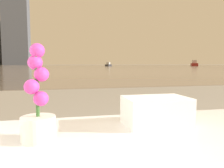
% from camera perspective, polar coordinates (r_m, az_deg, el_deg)
% --- Properties ---
extents(potted_orchid, '(0.12, 0.12, 0.33)m').
position_cam_1_polar(potted_orchid, '(0.78, -18.76, -6.36)').
color(potted_orchid, silver).
rests_on(potted_orchid, bathtub).
extents(towel_stack, '(0.27, 0.18, 0.12)m').
position_cam_1_polar(towel_stack, '(0.96, 11.40, -6.93)').
color(towel_stack, white).
rests_on(towel_stack, bathtub).
extents(harbor_water, '(180.00, 110.00, 0.01)m').
position_cam_1_polar(harbor_water, '(61.98, -12.45, 4.50)').
color(harbor_water, gray).
rests_on(harbor_water, ground_plane).
extents(harbor_boat_0, '(3.99, 5.45, 1.95)m').
position_cam_1_polar(harbor_boat_0, '(75.66, 20.70, 4.94)').
color(harbor_boat_0, maroon).
rests_on(harbor_boat_0, harbor_water).
extents(harbor_boat_2, '(2.56, 3.26, 1.18)m').
position_cam_1_polar(harbor_boat_2, '(66.02, -0.95, 5.04)').
color(harbor_boat_2, '#2D2D33').
rests_on(harbor_boat_2, harbor_water).
extents(skyline_tower_2, '(11.85, 10.26, 52.99)m').
position_cam_1_polar(skyline_tower_2, '(122.69, -23.88, 17.01)').
color(skyline_tower_2, '#4C515B').
rests_on(skyline_tower_2, ground_plane).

